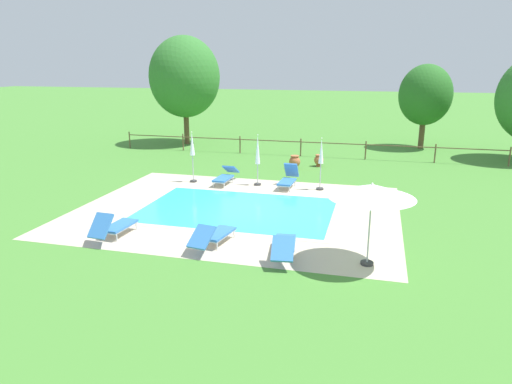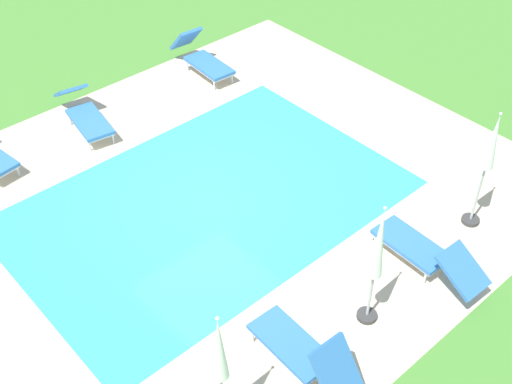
# 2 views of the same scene
# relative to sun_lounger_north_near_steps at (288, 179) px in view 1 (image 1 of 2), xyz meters

# --- Properties ---
(ground_plane) EXTENTS (160.00, 160.00, 0.00)m
(ground_plane) POSITION_rel_sun_lounger_north_near_steps_xyz_m (-1.24, -3.73, -0.40)
(ground_plane) COLOR #478433
(pool_deck_paving) EXTENTS (11.91, 9.55, 0.01)m
(pool_deck_paving) POSITION_rel_sun_lounger_north_near_steps_xyz_m (-1.24, -3.73, -0.39)
(pool_deck_paving) COLOR beige
(pool_deck_paving) RESTS_ON ground
(swimming_pool_water) EXTENTS (7.11, 4.75, 0.01)m
(swimming_pool_water) POSITION_rel_sun_lounger_north_near_steps_xyz_m (-1.24, -3.73, -0.39)
(swimming_pool_water) COLOR #38C6D1
(swimming_pool_water) RESTS_ON ground
(pool_coping_rim) EXTENTS (7.59, 5.23, 0.01)m
(pool_coping_rim) POSITION_rel_sun_lounger_north_near_steps_xyz_m (-1.24, -3.73, -0.39)
(pool_coping_rim) COLOR beige
(pool_coping_rim) RESTS_ON ground
(sun_lounger_north_near_steps) EXTENTS (0.67, 1.85, 1.01)m
(sun_lounger_north_near_steps) POSITION_rel_sun_lounger_north_near_steps_xyz_m (0.00, 0.00, 0.00)
(sun_lounger_north_near_steps) COLOR #3370BC
(sun_lounger_north_near_steps) RESTS_ON ground
(sun_lounger_north_mid) EXTENTS (0.93, 2.10, 0.80)m
(sun_lounger_north_mid) POSITION_rel_sun_lounger_north_near_steps_xyz_m (-0.87, -7.39, -0.03)
(sun_lounger_north_mid) COLOR #3370BC
(sun_lounger_north_mid) RESTS_ON ground
(sun_lounger_north_far) EXTENTS (0.69, 2.07, 0.76)m
(sun_lounger_north_far) POSITION_rel_sun_lounger_north_near_steps_xyz_m (-2.91, -0.07, -0.04)
(sun_lounger_north_far) COLOR #3370BC
(sun_lounger_north_far) RESTS_ON ground
(sun_lounger_north_end) EXTENTS (0.72, 1.94, 0.95)m
(sun_lounger_north_end) POSITION_rel_sun_lounger_north_near_steps_xyz_m (-4.15, -7.52, -0.01)
(sun_lounger_north_end) COLOR #3370BC
(sun_lounger_north_end) RESTS_ON ground
(sun_lounger_south_mid) EXTENTS (0.87, 2.09, 0.79)m
(sun_lounger_south_mid) POSITION_rel_sun_lounger_north_near_steps_xyz_m (1.35, -7.64, -0.03)
(sun_lounger_south_mid) COLOR #3370BC
(sun_lounger_south_mid) RESTS_ON ground
(patio_umbrella_open_foreground) EXTENTS (2.31, 2.31, 2.33)m
(patio_umbrella_open_foreground) POSITION_rel_sun_lounger_north_near_steps_xyz_m (3.67, -7.61, 1.70)
(patio_umbrella_open_foreground) COLOR #383838
(patio_umbrella_open_foreground) RESTS_ON ground
(patio_umbrella_closed_row_west) EXTENTS (0.32, 0.32, 2.30)m
(patio_umbrella_closed_row_west) POSITION_rel_sun_lounger_north_near_steps_xyz_m (1.43, -0.06, 1.06)
(patio_umbrella_closed_row_west) COLOR #383838
(patio_umbrella_closed_row_west) RESTS_ON ground
(patio_umbrella_closed_row_mid_west) EXTENTS (0.32, 0.32, 2.36)m
(patio_umbrella_closed_row_mid_west) POSITION_rel_sun_lounger_north_near_steps_xyz_m (-4.46, -0.17, 1.14)
(patio_umbrella_closed_row_mid_west) COLOR #383838
(patio_umbrella_closed_row_mid_west) RESTS_ON ground
(patio_umbrella_closed_row_centre) EXTENTS (0.32, 0.32, 2.32)m
(patio_umbrella_closed_row_centre) POSITION_rel_sun_lounger_north_near_steps_xyz_m (-1.41, 0.01, 1.03)
(patio_umbrella_closed_row_centre) COLOR #383838
(patio_umbrella_closed_row_centre) RESTS_ON ground
(terracotta_urn_near_fence) EXTENTS (0.51, 0.51, 0.63)m
(terracotta_urn_near_fence) POSITION_rel_sun_lounger_north_near_steps_xyz_m (0.77, 4.71, -0.05)
(terracotta_urn_near_fence) COLOR #B7663D
(terracotta_urn_near_fence) RESTS_ON ground
(terracotta_urn_by_tree) EXTENTS (0.59, 0.59, 0.70)m
(terracotta_urn_by_tree) POSITION_rel_sun_lounger_north_near_steps_xyz_m (-0.39, 3.84, -0.02)
(terracotta_urn_by_tree) COLOR #B7663D
(terracotta_urn_by_tree) RESTS_ON ground
(perimeter_fence) EXTENTS (22.67, 0.08, 1.05)m
(perimeter_fence) POSITION_rel_sun_lounger_north_near_steps_xyz_m (-0.64, 7.31, 0.30)
(perimeter_fence) COLOR brown
(perimeter_fence) RESTS_ON ground
(tree_far_west) EXTENTS (3.30, 3.30, 5.32)m
(tree_far_west) POSITION_rel_sun_lounger_north_near_steps_xyz_m (6.49, 11.92, 3.01)
(tree_far_west) COLOR brown
(tree_far_west) RESTS_ON ground
(tree_centre) EXTENTS (4.67, 4.67, 7.12)m
(tree_centre) POSITION_rel_sun_lounger_north_near_steps_xyz_m (-8.90, 9.67, 4.06)
(tree_centre) COLOR brown
(tree_centre) RESTS_ON ground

